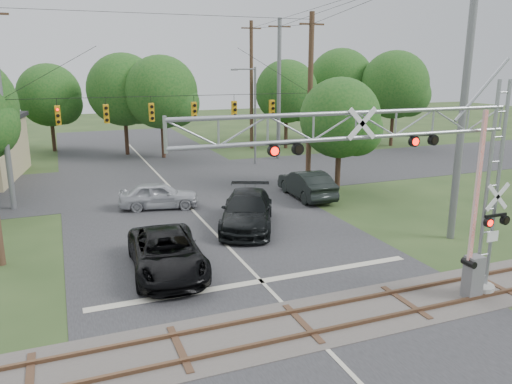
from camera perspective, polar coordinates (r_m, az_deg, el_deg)
name	(u,v)px	position (r m, az deg, el deg)	size (l,w,h in m)	color
ground	(334,358)	(15.08, 8.95, -18.19)	(160.00, 160.00, 0.00)	#273C1B
road_main	(225,244)	(23.33, -3.59, -5.92)	(14.00, 90.00, 0.02)	#29292C
road_cross	(164,181)	(36.39, -10.47, 1.26)	(90.00, 12.00, 0.02)	#29292C
railroad_track	(303,324)	(16.56, 5.35, -14.75)	(90.00, 3.20, 0.17)	#494440
crossing_gantry	(414,173)	(16.53, 17.60, 2.04)	(11.83, 0.97, 7.61)	gray
traffic_signal_span	(187,105)	(31.86, -7.86, 9.85)	(19.34, 0.36, 11.50)	slate
pickup_black	(167,253)	(20.27, -10.18, -6.86)	(2.71, 5.88, 1.63)	black
car_dark	(247,210)	(25.37, -1.01, -2.12)	(2.50, 6.16, 1.79)	black
sedan_silver	(159,195)	(29.35, -11.03, -0.36)	(1.82, 4.52, 1.54)	#A6A8AE
suv_dark	(306,184)	(31.26, 5.79, 0.91)	(1.83, 5.26, 1.73)	black
streetlight	(253,111)	(41.30, -0.30, 9.25)	(2.12, 0.22, 7.94)	slate
utility_poles	(200,92)	(34.01, -6.37, 11.30)	(24.62, 28.87, 13.16)	#483321
treeline	(172,94)	(44.68, -9.53, 11.02)	(53.34, 28.98, 9.86)	#392419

